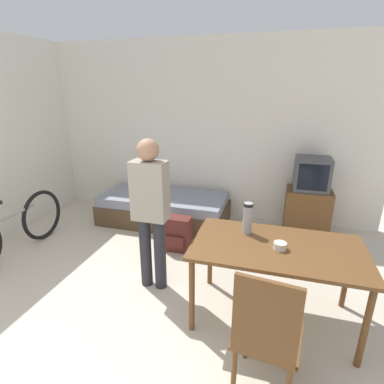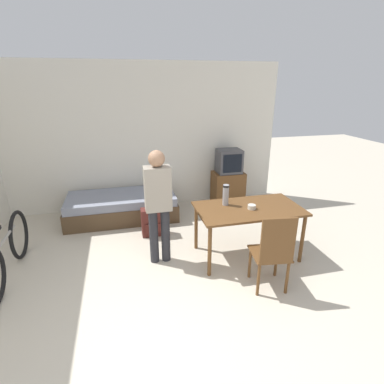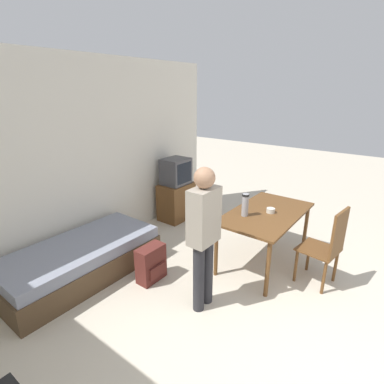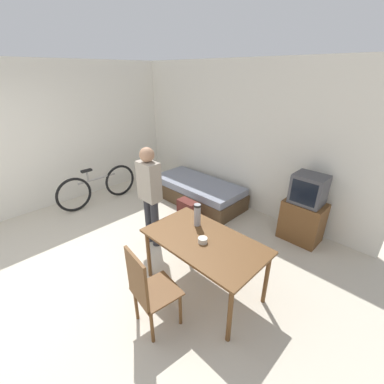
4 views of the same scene
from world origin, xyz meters
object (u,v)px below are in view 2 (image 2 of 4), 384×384
wooden_chair (273,250)px  tv (228,180)px  backpack (153,222)px  dining_table (249,213)px  mate_bowl (252,207)px  bicycle (7,253)px  thermos_flask (226,194)px  daybed (122,207)px  person_standing (158,200)px

wooden_chair → tv: bearing=80.7°
wooden_chair → backpack: (-1.18, 1.71, -0.32)m
dining_table → mate_bowl: size_ratio=13.22×
bicycle → thermos_flask: 2.88m
daybed → mate_bowl: mate_bowl is taller
tv → person_standing: size_ratio=0.72×
tv → backpack: bearing=-149.2°
mate_bowl → person_standing: bearing=171.1°
wooden_chair → thermos_flask: bearing=103.9°
dining_table → wooden_chair: size_ratio=1.43×
daybed → backpack: size_ratio=4.26×
tv → dining_table: 1.93m
daybed → thermos_flask: (1.41, -1.51, 0.67)m
wooden_chair → mate_bowl: bearing=85.8°
daybed → tv: bearing=5.6°
person_standing → backpack: 1.03m
daybed → dining_table: dining_table is taller
person_standing → daybed: bearing=107.4°
wooden_chair → bicycle: (-3.07, 1.01, -0.19)m
tv → dining_table: tv is taller
wooden_chair → bicycle: bearing=161.7°
tv → mate_bowl: bearing=-101.2°
daybed → wooden_chair: wooden_chair is taller
wooden_chair → bicycle: wooden_chair is taller
person_standing → bicycle: bearing=177.8°
mate_bowl → backpack: 1.66m
tv → bicycle: bearing=-154.6°
wooden_chair → thermos_flask: thermos_flask is taller
thermos_flask → dining_table: bearing=-31.6°
dining_table → thermos_flask: (-0.28, 0.17, 0.24)m
daybed → backpack: backpack is taller
thermos_flask → mate_bowl: bearing=-36.7°
bicycle → mate_bowl: mate_bowl is taller
daybed → wooden_chair: size_ratio=1.95×
dining_table → thermos_flask: bearing=148.4°
dining_table → bicycle: 3.13m
daybed → thermos_flask: thermos_flask is taller
dining_table → bicycle: size_ratio=0.85×
bicycle → backpack: bearing=20.3°
dining_table → wooden_chair: (-0.04, -0.80, -0.11)m
bicycle → thermos_flask: bearing=-0.9°
thermos_flask → wooden_chair: bearing=-76.1°
wooden_chair → backpack: 2.11m
tv → dining_table: size_ratio=0.78×
daybed → thermos_flask: 2.17m
daybed → dining_table: size_ratio=1.36×
wooden_chair → backpack: bearing=124.7°
daybed → backpack: 0.89m
daybed → backpack: (0.47, -0.76, 0.00)m
tv → mate_bowl: (-0.38, -1.93, 0.25)m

